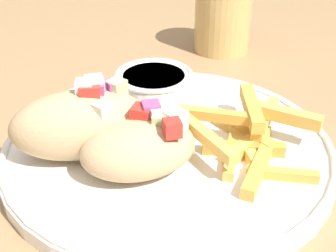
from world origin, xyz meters
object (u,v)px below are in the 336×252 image
object	(u,v)px
pita_sandwich_far	(81,123)
fries_pile	(248,135)
plate	(168,147)
sauce_ramekin	(154,86)
water_glass	(223,20)
pita_sandwich_near	(140,147)

from	to	relation	value
pita_sandwich_far	fries_pile	size ratio (longest dim) A/B	1.01
fries_pile	plate	bearing A→B (deg)	150.84
pita_sandwich_far	sauce_ramekin	xyz separation A→B (m)	(0.10, 0.07, -0.01)
plate	water_glass	xyz separation A→B (m)	(0.18, 0.22, 0.04)
sauce_ramekin	pita_sandwich_near	bearing A→B (deg)	-117.61
plate	sauce_ramekin	world-z (taller)	sauce_ramekin
pita_sandwich_near	sauce_ramekin	xyz separation A→B (m)	(0.06, 0.11, -0.01)
fries_pile	water_glass	world-z (taller)	water_glass
pita_sandwich_near	sauce_ramekin	world-z (taller)	pita_sandwich_near
pita_sandwich_near	pita_sandwich_far	bearing A→B (deg)	135.23
plate	fries_pile	world-z (taller)	fries_pile
fries_pile	pita_sandwich_far	bearing A→B (deg)	159.78
pita_sandwich_far	water_glass	distance (m)	0.33
plate	fries_pile	bearing A→B (deg)	-29.16
plate	sauce_ramekin	xyz separation A→B (m)	(0.02, 0.08, 0.03)
pita_sandwich_near	water_glass	world-z (taller)	water_glass
plate	fries_pile	size ratio (longest dim) A/B	2.37
fries_pile	water_glass	bearing A→B (deg)	65.61
plate	pita_sandwich_far	world-z (taller)	pita_sandwich_far
pita_sandwich_near	fries_pile	distance (m)	0.11
sauce_ramekin	water_glass	bearing A→B (deg)	40.20
fries_pile	water_glass	distance (m)	0.28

